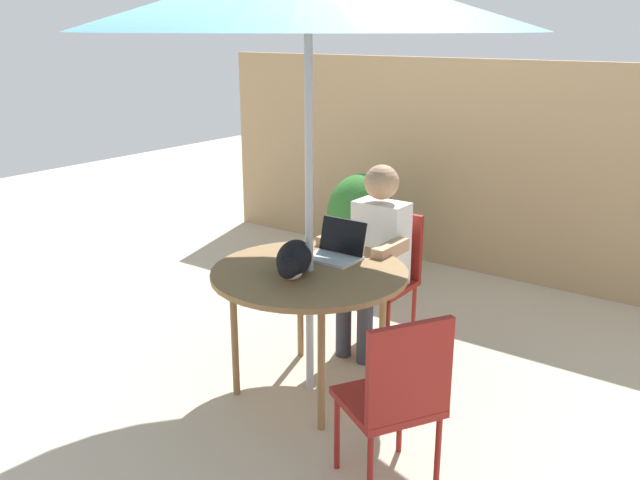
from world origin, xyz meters
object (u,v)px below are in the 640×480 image
(chair_empty, at_px, (397,392))
(cat, at_px, (294,260))
(person_seated, at_px, (375,249))
(laptop, at_px, (337,247))
(potted_plant_near_fence, at_px, (361,221))
(chair_occupied, at_px, (387,268))
(patio_table, at_px, (309,280))

(chair_empty, xyz_separation_m, cat, (-0.90, 0.41, 0.31))
(person_seated, height_order, laptop, person_seated)
(potted_plant_near_fence, bearing_deg, laptop, -61.90)
(chair_occupied, height_order, chair_empty, same)
(person_seated, bearing_deg, chair_occupied, 90.00)
(chair_empty, bearing_deg, laptop, 137.68)
(chair_occupied, xyz_separation_m, person_seated, (-0.00, -0.16, 0.17))
(laptop, bearing_deg, chair_occupied, 89.66)
(cat, bearing_deg, laptop, 85.83)
(chair_empty, bearing_deg, potted_plant_near_fence, 126.07)
(chair_empty, bearing_deg, cat, 155.32)
(patio_table, distance_m, chair_occupied, 0.87)
(person_seated, bearing_deg, potted_plant_near_fence, 126.54)
(laptop, xyz_separation_m, cat, (-0.03, -0.38, 0.02))
(potted_plant_near_fence, bearing_deg, chair_occupied, -49.12)
(cat, relative_size, potted_plant_near_fence, 0.68)
(chair_empty, relative_size, laptop, 2.87)
(person_seated, height_order, potted_plant_near_fence, person_seated)
(potted_plant_near_fence, bearing_deg, cat, -67.62)
(cat, height_order, potted_plant_near_fence, cat)
(patio_table, distance_m, potted_plant_near_fence, 1.96)
(patio_table, distance_m, person_seated, 0.69)
(chair_occupied, bearing_deg, chair_empty, -57.60)
(chair_empty, distance_m, laptop, 1.21)
(chair_empty, distance_m, cat, 1.03)
(laptop, relative_size, cat, 0.51)
(person_seated, xyz_separation_m, potted_plant_near_fence, (-0.81, 1.09, -0.20))
(laptop, bearing_deg, chair_empty, -42.32)
(chair_occupied, bearing_deg, patio_table, -90.00)
(patio_table, bearing_deg, potted_plant_near_fence, 114.34)
(chair_empty, relative_size, potted_plant_near_fence, 0.99)
(chair_empty, bearing_deg, chair_occupied, 122.40)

